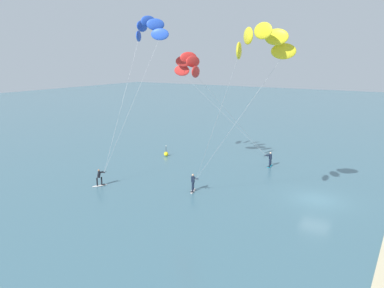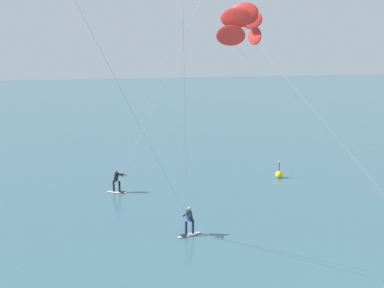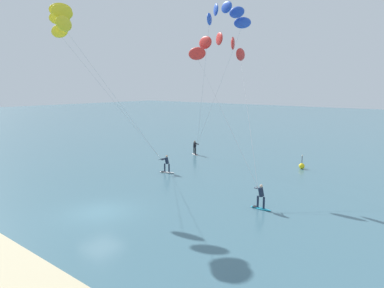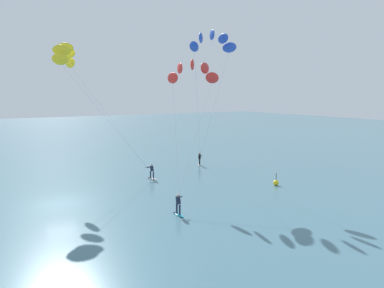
{
  "view_description": "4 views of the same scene",
  "coord_description": "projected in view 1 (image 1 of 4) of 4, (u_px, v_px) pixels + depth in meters",
  "views": [
    {
      "loc": [
        -32.0,
        -6.89,
        12.11
      ],
      "look_at": [
        0.27,
        12.97,
        3.39
      ],
      "focal_mm": 35.14,
      "sensor_mm": 36.0,
      "label": 1
    },
    {
      "loc": [
        -8.92,
        -13.99,
        10.63
      ],
      "look_at": [
        -3.1,
        13.15,
        4.55
      ],
      "focal_mm": 44.93,
      "sensor_mm": 36.0,
      "label": 2
    },
    {
      "loc": [
        18.51,
        -13.16,
        8.12
      ],
      "look_at": [
        -0.08,
        9.46,
        3.24
      ],
      "focal_mm": 33.2,
      "sensor_mm": 36.0,
      "label": 3
    },
    {
      "loc": [
        30.28,
        -5.55,
        9.17
      ],
      "look_at": [
        -0.85,
        13.64,
        3.98
      ],
      "focal_mm": 32.73,
      "sensor_mm": 36.0,
      "label": 4
    }
  ],
  "objects": [
    {
      "name": "kitesurfer_nearshore",
      "position": [
        192.0,
        69.0,
        37.16
      ],
      "size": [
        10.66,
        8.74,
        12.68
      ],
      "color": "#23ADD1",
      "rests_on": "ground"
    },
    {
      "name": "kitesurfer_far_out",
      "position": [
        259.0,
        49.0,
        25.24
      ],
      "size": [
        7.21,
        9.89,
        14.39
      ],
      "color": "white",
      "rests_on": "ground"
    },
    {
      "name": "marker_buoy",
      "position": [
        166.0,
        154.0,
        47.28
      ],
      "size": [
        0.56,
        0.56,
        1.38
      ],
      "color": "yellow",
      "rests_on": "ground"
    },
    {
      "name": "kitesurfer_mid_water",
      "position": [
        147.0,
        35.0,
        36.55
      ],
      "size": [
        7.9,
        5.28,
        16.09
      ],
      "color": "white",
      "rests_on": "ground"
    },
    {
      "name": "ground_plane",
      "position": [
        317.0,
        200.0,
        32.79
      ],
      "size": [
        240.0,
        240.0,
        0.0
      ],
      "primitive_type": "plane",
      "color": "#426B7A"
    }
  ]
}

